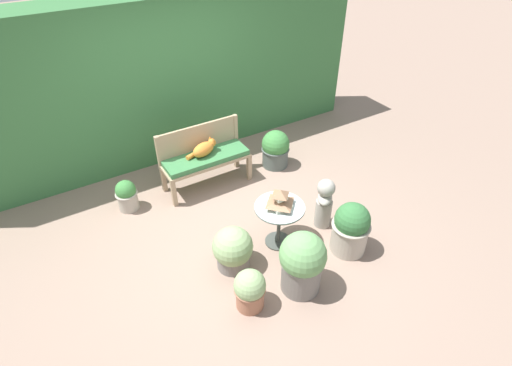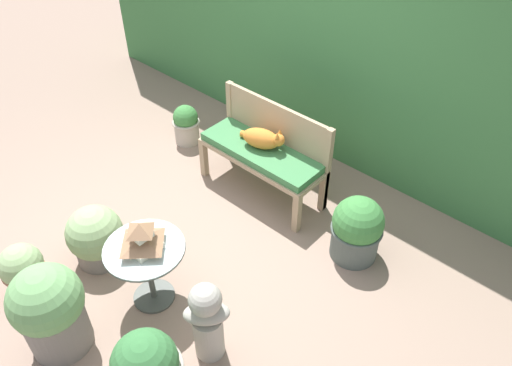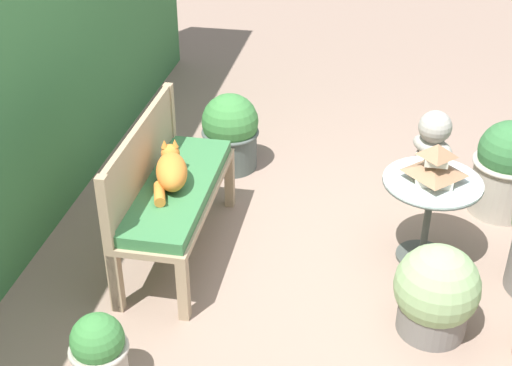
{
  "view_description": "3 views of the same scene",
  "coord_description": "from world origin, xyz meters",
  "px_view_note": "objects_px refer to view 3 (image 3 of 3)",
  "views": [
    {
      "loc": [
        -1.73,
        -3.31,
        3.51
      ],
      "look_at": [
        0.37,
        0.13,
        0.48
      ],
      "focal_mm": 28.0,
      "sensor_mm": 36.0,
      "label": 1
    },
    {
      "loc": [
        2.49,
        -1.72,
        3.19
      ],
      "look_at": [
        0.39,
        0.6,
        0.53
      ],
      "focal_mm": 35.0,
      "sensor_mm": 36.0,
      "label": 2
    },
    {
      "loc": [
        -3.37,
        -0.13,
        2.73
      ],
      "look_at": [
        0.09,
        0.52,
        0.56
      ],
      "focal_mm": 50.0,
      "sensor_mm": 36.0,
      "label": 3
    }
  ],
  "objects_px": {
    "garden_bust": "(431,156)",
    "potted_plant_bench_left": "(99,353)",
    "potted_plant_table_near": "(436,293)",
    "garden_bench": "(177,195)",
    "potted_plant_patio_mid": "(506,168)",
    "cat": "(171,171)",
    "pagoda_birdhouse": "(435,165)",
    "patio_table": "(430,198)",
    "potted_plant_table_far": "(230,132)"
  },
  "relations": [
    {
      "from": "potted_plant_bench_left",
      "to": "potted_plant_table_far",
      "type": "bearing_deg",
      "value": -3.95
    },
    {
      "from": "garden_bench",
      "to": "potted_plant_patio_mid",
      "type": "xyz_separation_m",
      "value": [
        0.87,
        -2.02,
        -0.09
      ]
    },
    {
      "from": "pagoda_birdhouse",
      "to": "potted_plant_table_near",
      "type": "xyz_separation_m",
      "value": [
        -0.64,
        -0.04,
        -0.42
      ]
    },
    {
      "from": "potted_plant_bench_left",
      "to": "cat",
      "type": "bearing_deg",
      "value": -2.55
    },
    {
      "from": "garden_bust",
      "to": "potted_plant_patio_mid",
      "type": "relative_size",
      "value": 1.05
    },
    {
      "from": "pagoda_birdhouse",
      "to": "potted_plant_patio_mid",
      "type": "bearing_deg",
      "value": -38.88
    },
    {
      "from": "potted_plant_bench_left",
      "to": "pagoda_birdhouse",
      "type": "bearing_deg",
      "value": -49.12
    },
    {
      "from": "garden_bust",
      "to": "potted_plant_table_near",
      "type": "distance_m",
      "value": 1.3
    },
    {
      "from": "patio_table",
      "to": "garden_bench",
      "type": "bearing_deg",
      "value": 98.42
    },
    {
      "from": "garden_bench",
      "to": "potted_plant_table_far",
      "type": "height_order",
      "value": "potted_plant_table_far"
    },
    {
      "from": "pagoda_birdhouse",
      "to": "potted_plant_table_near",
      "type": "height_order",
      "value": "pagoda_birdhouse"
    },
    {
      "from": "potted_plant_table_near",
      "to": "potted_plant_table_far",
      "type": "distance_m",
      "value": 2.11
    },
    {
      "from": "cat",
      "to": "pagoda_birdhouse",
      "type": "bearing_deg",
      "value": -99.88
    },
    {
      "from": "patio_table",
      "to": "garden_bust",
      "type": "xyz_separation_m",
      "value": [
        0.66,
        -0.03,
        -0.07
      ]
    },
    {
      "from": "garden_bench",
      "to": "patio_table",
      "type": "bearing_deg",
      "value": -81.58
    },
    {
      "from": "garden_bench",
      "to": "pagoda_birdhouse",
      "type": "distance_m",
      "value": 1.53
    },
    {
      "from": "potted_plant_table_near",
      "to": "pagoda_birdhouse",
      "type": "bearing_deg",
      "value": 3.57
    },
    {
      "from": "cat",
      "to": "potted_plant_table_far",
      "type": "height_order",
      "value": "cat"
    },
    {
      "from": "garden_bench",
      "to": "pagoda_birdhouse",
      "type": "bearing_deg",
      "value": -81.58
    },
    {
      "from": "patio_table",
      "to": "potted_plant_table_near",
      "type": "distance_m",
      "value": 0.67
    },
    {
      "from": "garden_bust",
      "to": "potted_plant_bench_left",
      "type": "bearing_deg",
      "value": 95.89
    },
    {
      "from": "cat",
      "to": "potted_plant_bench_left",
      "type": "xyz_separation_m",
      "value": [
        -1.13,
        0.05,
        -0.38
      ]
    },
    {
      "from": "patio_table",
      "to": "potted_plant_patio_mid",
      "type": "height_order",
      "value": "potted_plant_patio_mid"
    },
    {
      "from": "potted_plant_table_far",
      "to": "potted_plant_bench_left",
      "type": "distance_m",
      "value": 2.26
    },
    {
      "from": "pagoda_birdhouse",
      "to": "garden_bench",
      "type": "bearing_deg",
      "value": 98.42
    },
    {
      "from": "potted_plant_patio_mid",
      "to": "potted_plant_table_far",
      "type": "xyz_separation_m",
      "value": [
        0.24,
        1.94,
        -0.04
      ]
    },
    {
      "from": "garden_bench",
      "to": "potted_plant_patio_mid",
      "type": "distance_m",
      "value": 2.2
    },
    {
      "from": "pagoda_birdhouse",
      "to": "potted_plant_table_far",
      "type": "bearing_deg",
      "value": 57.86
    },
    {
      "from": "garden_bust",
      "to": "potted_plant_table_near",
      "type": "relative_size",
      "value": 1.32
    },
    {
      "from": "garden_bust",
      "to": "potted_plant_table_far",
      "type": "bearing_deg",
      "value": 35.07
    },
    {
      "from": "potted_plant_bench_left",
      "to": "potted_plant_table_near",
      "type": "bearing_deg",
      "value": -66.0
    },
    {
      "from": "cat",
      "to": "garden_bench",
      "type": "bearing_deg",
      "value": -85.92
    },
    {
      "from": "potted_plant_patio_mid",
      "to": "potted_plant_table_far",
      "type": "height_order",
      "value": "potted_plant_patio_mid"
    },
    {
      "from": "cat",
      "to": "pagoda_birdhouse",
      "type": "xyz_separation_m",
      "value": [
        0.23,
        -1.52,
        0.07
      ]
    },
    {
      "from": "garden_bust",
      "to": "potted_plant_table_far",
      "type": "height_order",
      "value": "garden_bust"
    },
    {
      "from": "pagoda_birdhouse",
      "to": "garden_bust",
      "type": "xyz_separation_m",
      "value": [
        0.66,
        -0.03,
        -0.3
      ]
    },
    {
      "from": "garden_bench",
      "to": "potted_plant_patio_mid",
      "type": "bearing_deg",
      "value": -66.73
    },
    {
      "from": "patio_table",
      "to": "pagoda_birdhouse",
      "type": "xyz_separation_m",
      "value": [
        0.0,
        0.0,
        0.23
      ]
    },
    {
      "from": "potted_plant_table_far",
      "to": "potted_plant_bench_left",
      "type": "bearing_deg",
      "value": 176.05
    },
    {
      "from": "cat",
      "to": "potted_plant_table_near",
      "type": "relative_size",
      "value": 0.9
    },
    {
      "from": "garden_bench",
      "to": "potted_plant_bench_left",
      "type": "bearing_deg",
      "value": 176.33
    },
    {
      "from": "pagoda_birdhouse",
      "to": "potted_plant_table_far",
      "type": "distance_m",
      "value": 1.71
    },
    {
      "from": "potted_plant_table_far",
      "to": "garden_bench",
      "type": "bearing_deg",
      "value": 175.76
    },
    {
      "from": "pagoda_birdhouse",
      "to": "potted_plant_patio_mid",
      "type": "distance_m",
      "value": 0.9
    },
    {
      "from": "pagoda_birdhouse",
      "to": "potted_plant_bench_left",
      "type": "bearing_deg",
      "value": 130.88
    },
    {
      "from": "potted_plant_table_far",
      "to": "potted_plant_bench_left",
      "type": "xyz_separation_m",
      "value": [
        -2.25,
        0.16,
        -0.07
      ]
    },
    {
      "from": "pagoda_birdhouse",
      "to": "patio_table",
      "type": "bearing_deg",
      "value": -90.0
    },
    {
      "from": "cat",
      "to": "pagoda_birdhouse",
      "type": "distance_m",
      "value": 1.54
    },
    {
      "from": "garden_bust",
      "to": "potted_plant_bench_left",
      "type": "height_order",
      "value": "garden_bust"
    },
    {
      "from": "potted_plant_table_near",
      "to": "garden_bust",
      "type": "bearing_deg",
      "value": 0.62
    }
  ]
}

